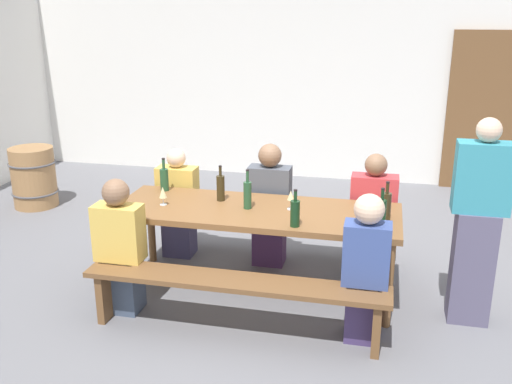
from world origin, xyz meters
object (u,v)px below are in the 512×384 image
Objects in this scene: bench_far at (272,222)px; wine_bottle_2 at (164,179)px; wine_barrel at (34,177)px; wine_bottle_1 at (381,214)px; wine_bottle_4 at (221,187)px; wine_bottle_0 at (295,213)px; wine_bottle_3 at (248,194)px; wine_glass_1 at (291,196)px; seated_guest_far_1 at (269,207)px; tasting_table at (256,217)px; standing_host at (477,228)px; wine_bottle_5 at (386,206)px; seated_guest_near_0 at (120,249)px; bench_near at (234,290)px; seated_guest_far_0 at (178,206)px; seated_guest_far_2 at (373,218)px; seated_guest_near_1 at (365,270)px; wooden_door at (482,112)px; wine_glass_0 at (163,193)px.

wine_bottle_2 reaches higher than bench_far.
bench_far is 3.29m from wine_barrel.
wine_bottle_2 is at bearing 164.45° from wine_bottle_1.
wine_barrel is at bearing 153.20° from wine_bottle_4.
wine_bottle_3 is (-0.45, 0.33, 0.01)m from wine_bottle_0.
wine_glass_1 is 0.14× the size of seated_guest_far_1.
tasting_table is at bearing 0.45° from seated_guest_far_1.
standing_host reaches higher than wine_bottle_0.
seated_guest_near_0 is (-2.04, -0.56, -0.33)m from wine_bottle_5.
wine_bottle_3 is at bearing 176.34° from tasting_table.
bench_near is 1.49m from wine_bottle_2.
seated_guest_far_0 is at bearing 145.19° from wine_bottle_0.
seated_guest_far_2 is at bearing 100.07° from wine_bottle_5.
wine_bottle_1 reaches higher than wine_bottle_0.
bench_near is at bearing -90.00° from tasting_table.
standing_host reaches higher than wine_bottle_2.
seated_guest_near_1 is (1.29, -0.73, -0.32)m from wine_bottle_4.
wine_glass_1 reaches higher than wine_barrel.
wine_barrel reaches higher than bench_near.
seated_guest_near_0 is 0.94× the size of seated_guest_far_1.
wine_bottle_3 is at bearing 55.76° from seated_guest_far_0.
wooden_door is 6.42× the size of wine_bottle_1.
wooden_door reaches higher than seated_guest_near_1.
seated_guest_near_1 is 1.53× the size of wine_barrel.
standing_host reaches higher than wine_barrel.
wine_bottle_4 is at bearing 60.60° from seated_guest_near_1.
wine_bottle_3 is (-1.10, 0.24, 0.00)m from wine_bottle_1.
seated_guest_near_1 reaches higher than bench_near.
tasting_table is 7.59× the size of wine_bottle_5.
bench_near is 7.69× the size of wine_bottle_0.
seated_guest_far_2 is (0.96, 0.58, -0.14)m from tasting_table.
wine_glass_0 is at bearing -0.94° from standing_host.
seated_guest_far_0 is (-1.94, 0.81, -0.36)m from wine_bottle_1.
wine_bottle_3 reaches higher than bench_far.
seated_guest_near_0 is (-3.23, -4.15, -0.52)m from wooden_door.
seated_guest_near_1 is 0.70× the size of standing_host.
wine_bottle_4 is at bearing -7.29° from standing_host.
seated_guest_far_0 is (-1.20, 0.52, -0.36)m from wine_glass_1.
wine_bottle_4 is (-0.28, 0.15, -0.01)m from wine_bottle_3.
seated_guest_far_1 is (0.07, 0.57, -0.31)m from wine_bottle_3.
seated_guest_near_1 reaches higher than wine_bottle_2.
standing_host reaches higher than bench_far.
wine_glass_1 is at bearing 70.02° from bench_near.
bench_near is 0.75m from wine_bottle_0.
wine_bottle_0 is 1.38m from standing_host.
wine_bottle_0 reaches higher than bench_near.
wine_bottle_4 reaches higher than wine_bottle_2.
seated_guest_far_1 is (-0.29, 0.52, -0.30)m from wine_glass_1.
wine_bottle_0 is at bearing -155.70° from wine_bottle_5.
wooden_door is at bearing 156.65° from seated_guest_far_2.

